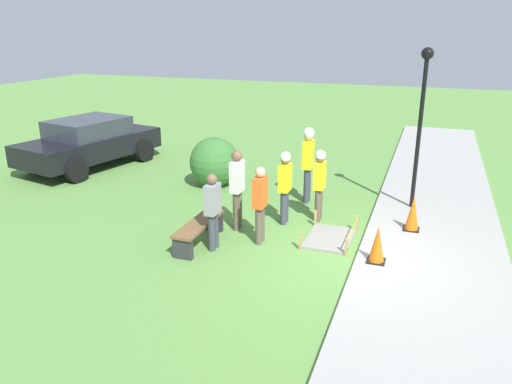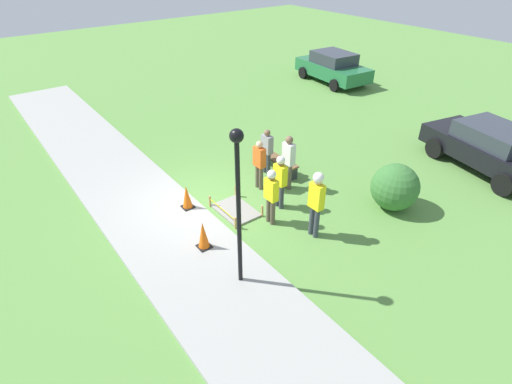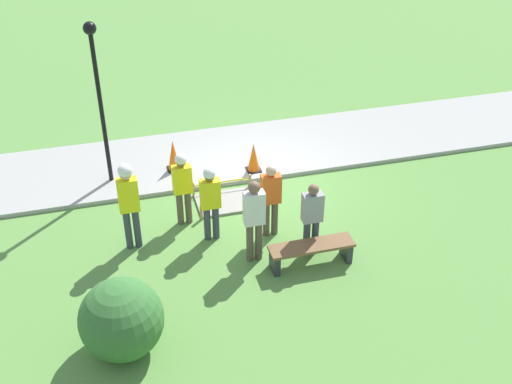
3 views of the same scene
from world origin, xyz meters
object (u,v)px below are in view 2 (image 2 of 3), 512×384
Objects in this scene: traffic_cone_near_patch at (187,197)px; bystander_in_gray_shirt at (288,159)px; worker_assistant at (271,193)px; parked_car_black at (491,147)px; worker_supervisor at (316,198)px; bystander_in_white_shirt at (267,149)px; parked_car_green at (333,67)px; bystander_in_orange_shirt at (259,162)px; worker_trainee at (280,178)px; lamppost_near at (238,189)px; park_bench at (278,162)px; traffic_cone_far_patch at (203,235)px.

traffic_cone_near_patch is 3.31m from bystander_in_gray_shirt.
worker_assistant is 0.35× the size of parked_car_black.
bystander_in_gray_shirt is at bearing 155.57° from worker_supervisor.
bystander_in_white_shirt is (-3.41, 1.10, -0.30)m from worker_supervisor.
parked_car_green is at bearing 126.79° from bystander_in_gray_shirt.
bystander_in_gray_shirt is at bearing 53.08° from bystander_in_orange_shirt.
parked_car_green is at bearing 126.79° from worker_trainee.
bystander_in_orange_shirt is 0.44× the size of lamppost_near.
bystander_in_orange_shirt is at bearing 171.85° from worker_trainee.
park_bench is (-0.20, 3.61, -0.12)m from traffic_cone_near_patch.
parked_car_green is at bearing 126.55° from worker_assistant.
traffic_cone_far_patch is 0.40× the size of worker_supervisor.
bystander_in_gray_shirt is (1.03, -0.45, 0.70)m from park_bench.
lamppost_near reaches higher than parked_car_green.
bystander_in_white_shirt is at bearing 162.16° from worker_supervisor.
traffic_cone_near_patch is 0.43× the size of worker_assistant.
lamppost_near reaches higher than bystander_in_white_shirt.
park_bench is 5.85m from lamppost_near.
worker_trainee is at bearing -27.93° from bystander_in_white_shirt.
bystander_in_orange_shirt reaches higher than park_bench.
park_bench is 2.27m from worker_trainee.
traffic_cone_far_patch is 0.48× the size of bystander_in_white_shirt.
bystander_in_orange_shirt is at bearing -126.92° from bystander_in_gray_shirt.
worker_supervisor is 13.88m from parked_car_green.
park_bench is at bearing 131.06° from lamppost_near.
traffic_cone_far_patch is at bearing -63.89° from park_bench.
worker_supervisor is 1.61m from worker_trainee.
parked_car_green is at bearing 175.80° from parked_car_black.
bystander_in_gray_shirt reaches higher than traffic_cone_far_patch.
traffic_cone_far_patch is 4.62m from park_bench.
worker_trainee reaches higher than traffic_cone_far_patch.
traffic_cone_near_patch is at bearing -86.88° from park_bench.
traffic_cone_near_patch is 0.19× the size of lamppost_near.
bystander_in_gray_shirt reaches higher than bystander_in_white_shirt.
worker_assistant is at bearing -36.21° from bystander_in_white_shirt.
park_bench is at bearing 112.59° from bystander_in_orange_shirt.
lamppost_near is at bearing -55.17° from bystander_in_gray_shirt.
worker_trainee is at bearing 56.45° from traffic_cone_near_patch.
bystander_in_white_shirt is at bearing 176.47° from bystander_in_gray_shirt.
park_bench is at bearing 136.43° from worker_assistant.
bystander_in_white_shirt is at bearing -52.24° from parked_car_green.
worker_supervisor reaches higher than traffic_cone_far_patch.
lamppost_near is 0.84× the size of parked_car_green.
parked_car_black is (0.95, 7.37, -0.38)m from worker_supervisor.
park_bench is at bearing 155.78° from worker_supervisor.
bystander_in_white_shirt is at bearing 152.07° from worker_trainee.
parked_car_black reaches higher than traffic_cone_far_patch.
bystander_in_white_shirt reaches higher than parked_car_black.
bystander_in_orange_shirt is (0.49, -1.17, 0.59)m from park_bench.
park_bench is at bearing 72.34° from bystander_in_white_shirt.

